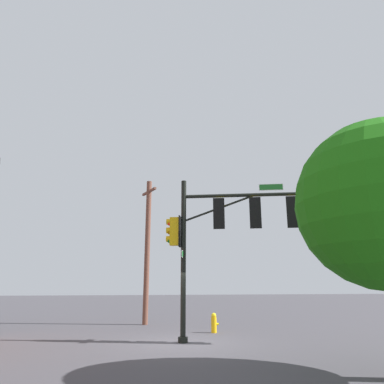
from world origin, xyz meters
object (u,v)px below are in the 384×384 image
object	(u,v)px
fire_hydrant	(214,323)
tree_near	(383,204)
signal_pole_assembly	(240,224)
utility_pole	(147,247)

from	to	relation	value
fire_hydrant	tree_near	bearing A→B (deg)	-74.25
signal_pole_assembly	tree_near	xyz separation A→B (m)	(2.01, -5.46, -0.33)
tree_near	signal_pole_assembly	bearing A→B (deg)	110.24
utility_pole	fire_hydrant	size ratio (longest dim) A/B	9.45
signal_pole_assembly	fire_hydrant	world-z (taller)	signal_pole_assembly
tree_near	utility_pole	bearing A→B (deg)	113.18
signal_pole_assembly	utility_pole	size ratio (longest dim) A/B	0.86
utility_pole	tree_near	distance (m)	13.37
utility_pole	fire_hydrant	xyz separation A→B (m)	(2.86, -3.75, -3.64)
fire_hydrant	tree_near	xyz separation A→B (m)	(2.41, -8.53, 3.59)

